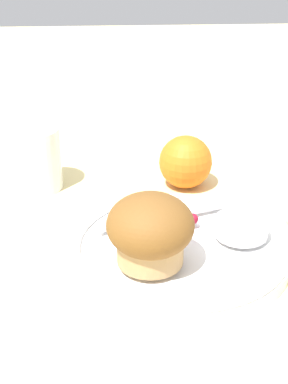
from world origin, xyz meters
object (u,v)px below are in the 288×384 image
object	(u,v)px
muffin	(150,230)
orange_fruit	(185,162)
butter_knife	(176,213)
juice_glass	(35,159)

from	to	relation	value
muffin	orange_fruit	xyz separation A→B (m)	(0.07, 0.22, -0.02)
butter_knife	juice_glass	bearing A→B (deg)	126.77
muffin	butter_knife	size ratio (longest dim) A/B	0.47
orange_fruit	juice_glass	world-z (taller)	juice_glass
butter_knife	juice_glass	world-z (taller)	juice_glass
muffin	butter_knife	distance (m)	0.11
orange_fruit	juice_glass	xyz separation A→B (m)	(-0.21, 0.01, 0.01)
butter_knife	juice_glass	distance (m)	0.22
butter_knife	muffin	bearing A→B (deg)	-129.67
butter_knife	juice_glass	xyz separation A→B (m)	(-0.18, 0.13, 0.02)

